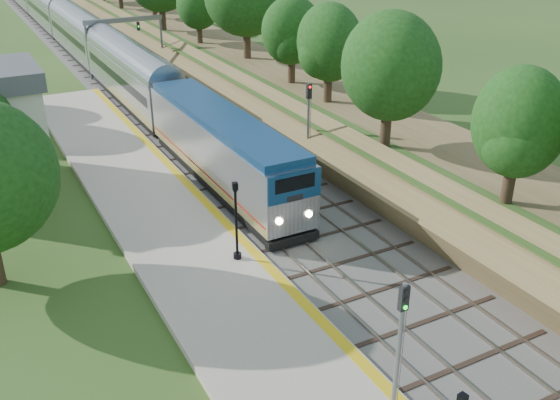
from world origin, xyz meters
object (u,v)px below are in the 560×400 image
signal_gantry (124,31)px  signal_farside (308,118)px  lamppost_far (236,225)px  train (49,12)px  signal_platform (400,336)px

signal_gantry → signal_farside: (3.73, -32.23, -0.89)m
lamppost_far → train: bearing=87.4°
lamppost_far → signal_platform: (0.48, -12.52, 1.47)m
signal_platform → signal_farside: 23.49m
signal_platform → signal_farside: size_ratio=0.88×
signal_platform → signal_gantry: bearing=84.3°
train → lamppost_far: size_ratio=35.07×
signal_gantry → lamppost_far: 41.85m
train → lamppost_far: train is taller
signal_farside → signal_platform: bearing=-112.8°
train → lamppost_far: (-3.38, -74.27, -0.10)m
train → signal_platform: 86.86m
signal_gantry → signal_farside: bearing=-83.4°
train → signal_farside: 65.45m
signal_gantry → lamppost_far: signal_gantry is taller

